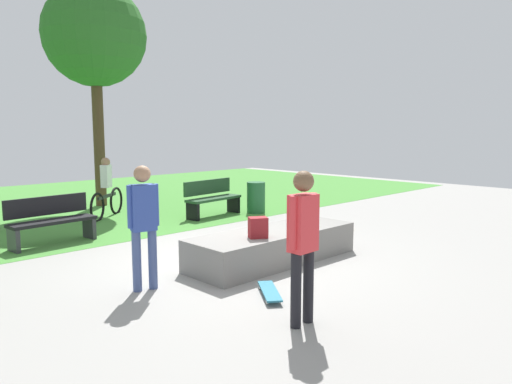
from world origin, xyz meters
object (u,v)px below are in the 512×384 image
(concrete_ledge, at_px, (274,246))
(park_bench_near_path, at_px, (212,197))
(tree_tall_oak, at_px, (95,37))
(cyclist_on_bicycle, at_px, (107,192))
(skater_performing_trick, at_px, (303,236))
(backpack_on_ledge, at_px, (258,228))
(skateboard_by_ledge, at_px, (270,291))
(park_bench_far_right, at_px, (51,219))
(skateboard_spare, at_px, (336,228))
(trash_bin, at_px, (256,197))
(skater_watching, at_px, (143,218))

(concrete_ledge, height_order, park_bench_near_path, park_bench_near_path)
(tree_tall_oak, distance_m, cyclist_on_bicycle, 4.55)
(skater_performing_trick, relative_size, park_bench_near_path, 1.05)
(backpack_on_ledge, relative_size, park_bench_near_path, 0.19)
(skateboard_by_ledge, relative_size, tree_tall_oak, 0.12)
(park_bench_far_right, distance_m, cyclist_on_bicycle, 2.88)
(skateboard_spare, bearing_deg, trash_bin, 82.79)
(concrete_ledge, bearing_deg, skater_performing_trick, -129.39)
(park_bench_near_path, height_order, trash_bin, park_bench_near_path)
(skateboard_by_ledge, xyz_separation_m, park_bench_far_right, (-0.90, 4.91, 0.42))
(park_bench_far_right, bearing_deg, backpack_on_ledge, -67.93)
(skateboard_by_ledge, height_order, cyclist_on_bicycle, cyclist_on_bicycle)
(skateboard_by_ledge, xyz_separation_m, tree_tall_oak, (1.98, 8.68, 4.66))
(backpack_on_ledge, height_order, skateboard_spare, backpack_on_ledge)
(skateboard_spare, relative_size, park_bench_near_path, 0.50)
(tree_tall_oak, bearing_deg, park_bench_far_right, -127.40)
(park_bench_near_path, bearing_deg, backpack_on_ledge, -120.66)
(park_bench_far_right, bearing_deg, skater_watching, -92.11)
(park_bench_near_path, bearing_deg, trash_bin, -21.42)
(skateboard_spare, bearing_deg, backpack_on_ledge, -164.30)
(skater_performing_trick, bearing_deg, skateboard_spare, 32.17)
(trash_bin, relative_size, cyclist_on_bicycle, 0.53)
(skater_watching, distance_m, park_bench_far_right, 3.59)
(backpack_on_ledge, relative_size, park_bench_far_right, 0.20)
(skater_performing_trick, xyz_separation_m, skateboard_by_ledge, (0.40, 0.90, -0.95))
(skater_performing_trick, relative_size, trash_bin, 2.13)
(skater_watching, distance_m, cyclist_on_bicycle, 5.95)
(tree_tall_oak, xyz_separation_m, trash_bin, (2.34, -3.98, -4.32))
(skater_performing_trick, relative_size, skateboard_spare, 2.10)
(backpack_on_ledge, distance_m, tree_tall_oak, 8.83)
(backpack_on_ledge, xyz_separation_m, cyclist_on_bicycle, (0.52, 5.91, -0.05))
(tree_tall_oak, relative_size, trash_bin, 7.61)
(tree_tall_oak, height_order, cyclist_on_bicycle, tree_tall_oak)
(skateboard_spare, bearing_deg, park_bench_far_right, 147.87)
(park_bench_far_right, xyz_separation_m, cyclist_on_bicycle, (2.13, 1.94, 0.15))
(skater_performing_trick, distance_m, cyclist_on_bicycle, 7.92)
(skater_performing_trick, xyz_separation_m, park_bench_far_right, (-0.50, 5.81, -0.54))
(concrete_ledge, bearing_deg, backpack_on_ledge, -160.33)
(skater_performing_trick, distance_m, tree_tall_oak, 10.55)
(tree_tall_oak, relative_size, cyclist_on_bicycle, 4.07)
(skater_watching, relative_size, skateboard_by_ledge, 2.23)
(skater_watching, xyz_separation_m, cyclist_on_bicycle, (2.26, 5.49, -0.36))
(cyclist_on_bicycle, bearing_deg, tree_tall_oak, 67.64)
(skater_watching, height_order, cyclist_on_bicycle, skater_watching)
(skater_watching, relative_size, trash_bin, 2.10)
(skater_watching, bearing_deg, tree_tall_oak, 67.62)
(skater_watching, height_order, park_bench_far_right, skater_watching)
(skateboard_by_ledge, bearing_deg, backpack_on_ledge, 52.91)
(concrete_ledge, relative_size, park_bench_far_right, 1.88)
(skater_watching, distance_m, park_bench_near_path, 5.70)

